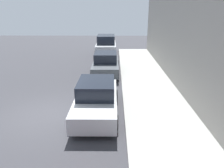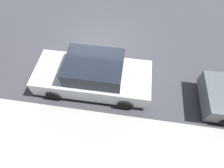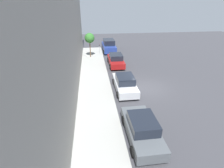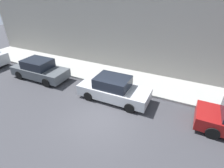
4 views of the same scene
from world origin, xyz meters
name	(u,v)px [view 2 (image 2 of 4)]	position (x,y,z in m)	size (l,w,h in m)	color
ground_plane	(100,47)	(0.00, 0.00, 0.00)	(60.00, 60.00, 0.00)	#38383D
sidewalk	(73,154)	(5.08, 0.00, 0.07)	(3.17, 32.00, 0.15)	#9E9E99
parked_sedan_third	(93,75)	(2.25, 0.17, 0.73)	(1.92, 4.51, 1.54)	#B7BABF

